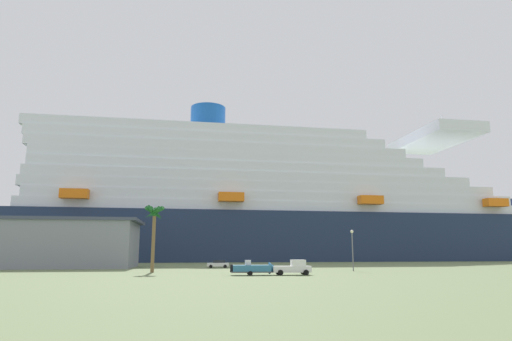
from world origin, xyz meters
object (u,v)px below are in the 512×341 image
at_px(palm_tree, 154,218).
at_px(parked_car_silver_sedan, 113,264).
at_px(cruise_ship, 283,210).
at_px(parked_car_white_van, 218,264).
at_px(small_boat_on_trailer, 256,268).
at_px(pickup_truck, 293,268).
at_px(street_lamp, 352,244).

relative_size(palm_tree, parked_car_silver_sedan, 2.26).
distance_m(cruise_ship, parked_car_silver_sedan, 80.47).
bearing_deg(parked_car_white_van, small_boat_on_trailer, -85.15).
bearing_deg(pickup_truck, street_lamp, 36.13).
xyz_separation_m(parked_car_silver_sedan, parked_car_white_van, (21.11, -0.08, -0.00)).
relative_size(cruise_ship, parked_car_white_van, 52.38).
bearing_deg(pickup_truck, palm_tree, 150.08).
xyz_separation_m(pickup_truck, street_lamp, (13.69, 10.00, 3.68)).
distance_m(pickup_truck, small_boat_on_trailer, 5.42).
bearing_deg(pickup_truck, parked_car_white_van, 104.83).
bearing_deg(small_boat_on_trailer, street_lamp, 26.59).
bearing_deg(small_boat_on_trailer, pickup_truck, -4.65).
bearing_deg(palm_tree, small_boat_on_trailer, -36.90).
bearing_deg(street_lamp, parked_car_silver_sedan, 155.04).
height_order(cruise_ship, palm_tree, cruise_ship).
bearing_deg(parked_car_silver_sedan, pickup_truck, -45.84).
bearing_deg(parked_car_silver_sedan, palm_tree, -65.05).
bearing_deg(cruise_ship, parked_car_silver_sedan, -130.32).
height_order(pickup_truck, parked_car_white_van, pickup_truck).
height_order(small_boat_on_trailer, parked_car_silver_sedan, small_boat_on_trailer).
xyz_separation_m(small_boat_on_trailer, parked_car_silver_sedan, (-23.60, 29.42, -0.13)).
xyz_separation_m(small_boat_on_trailer, parked_car_white_van, (-2.49, 29.35, -0.13)).
bearing_deg(parked_car_silver_sedan, street_lamp, -24.96).
height_order(small_boat_on_trailer, palm_tree, palm_tree).
relative_size(pickup_truck, palm_tree, 0.51).
bearing_deg(small_boat_on_trailer, parked_car_silver_sedan, 128.73).
height_order(cruise_ship, parked_car_silver_sedan, cruise_ship).
bearing_deg(parked_car_white_van, pickup_truck, -75.17).
bearing_deg(street_lamp, cruise_ship, 84.15).
bearing_deg(palm_tree, parked_car_white_van, 54.60).
relative_size(parked_car_silver_sedan, parked_car_white_van, 1.08).
distance_m(street_lamp, parked_car_white_van, 29.54).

